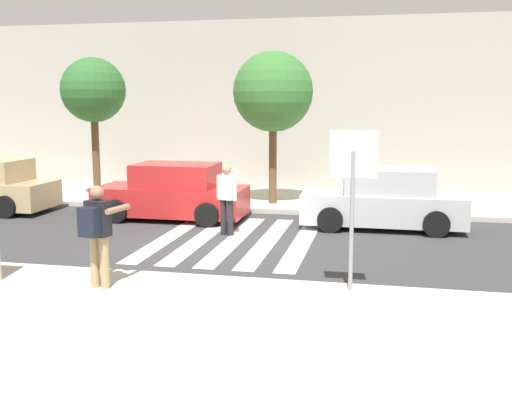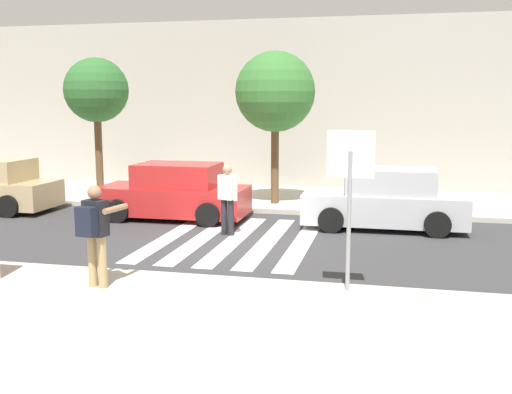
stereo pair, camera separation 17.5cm
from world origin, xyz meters
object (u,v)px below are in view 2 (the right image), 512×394
(stop_sign, at_px, (350,175))
(street_tree_center, at_px, (275,92))
(photographer_with_backpack, at_px, (95,227))
(parked_car_silver, at_px, (386,200))
(pedestrian_crossing, at_px, (227,196))
(street_tree_west, at_px, (96,91))
(parked_car_red, at_px, (174,193))

(stop_sign, bearing_deg, street_tree_center, 108.89)
(photographer_with_backpack, height_order, street_tree_center, street_tree_center)
(stop_sign, distance_m, street_tree_center, 8.81)
(parked_car_silver, bearing_deg, photographer_with_backpack, -125.10)
(pedestrian_crossing, bearing_deg, street_tree_center, 84.52)
(pedestrian_crossing, xyz_separation_m, parked_car_silver, (3.75, 1.67, -0.25))
(pedestrian_crossing, distance_m, parked_car_silver, 4.11)
(stop_sign, height_order, pedestrian_crossing, stop_sign)
(stop_sign, bearing_deg, pedestrian_crossing, 127.51)
(pedestrian_crossing, distance_m, street_tree_west, 7.26)
(photographer_with_backpack, height_order, parked_car_silver, photographer_with_backpack)
(parked_car_red, bearing_deg, street_tree_west, 145.61)
(parked_car_red, height_order, parked_car_silver, same)
(photographer_with_backpack, xyz_separation_m, street_tree_west, (-4.54, 8.99, 2.39))
(parked_car_red, bearing_deg, street_tree_center, 45.20)
(street_tree_west, bearing_deg, pedestrian_crossing, -36.56)
(pedestrian_crossing, xyz_separation_m, street_tree_center, (0.39, 4.05, 2.53))
(stop_sign, xyz_separation_m, street_tree_center, (-2.81, 8.23, 1.45))
(stop_sign, xyz_separation_m, photographer_with_backpack, (-4.10, -0.78, -0.89))
(photographer_with_backpack, bearing_deg, parked_car_red, 99.26)
(street_tree_west, xyz_separation_m, street_tree_center, (5.83, 0.01, -0.06))
(photographer_with_backpack, distance_m, parked_car_silver, 8.10)
(street_tree_west, height_order, street_tree_center, street_tree_center)
(pedestrian_crossing, bearing_deg, stop_sign, -52.49)
(parked_car_red, distance_m, street_tree_center, 4.36)
(parked_car_red, xyz_separation_m, street_tree_west, (-3.46, 2.37, 2.84))
(street_tree_west, bearing_deg, parked_car_silver, -14.46)
(parked_car_silver, relative_size, street_tree_center, 0.89)
(stop_sign, distance_m, photographer_with_backpack, 4.27)
(stop_sign, distance_m, parked_car_silver, 6.02)
(street_tree_center, bearing_deg, photographer_with_backpack, -98.15)
(parked_car_red, height_order, street_tree_center, street_tree_center)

